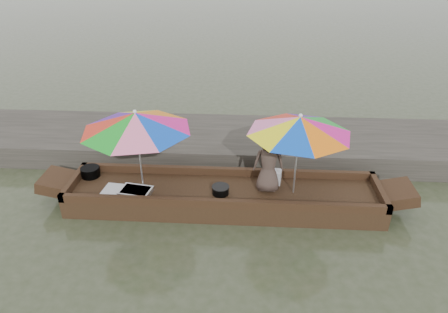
# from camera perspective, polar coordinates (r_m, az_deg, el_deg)

# --- Properties ---
(water) EXTENTS (80.00, 80.00, 0.00)m
(water) POSITION_cam_1_polar(r_m,az_deg,el_deg) (7.64, -0.05, -6.97)
(water) COLOR #313A22
(water) RESTS_ON ground
(dock) EXTENTS (22.00, 2.20, 0.50)m
(dock) POSITION_cam_1_polar(r_m,az_deg,el_deg) (9.40, 0.80, 2.04)
(dock) COLOR #2D2B26
(dock) RESTS_ON ground
(boat_hull) EXTENTS (5.78, 1.20, 0.35)m
(boat_hull) POSITION_cam_1_polar(r_m,az_deg,el_deg) (7.54, -0.05, -5.89)
(boat_hull) COLOR black
(boat_hull) RESTS_ON water
(cooking_pot) EXTENTS (0.36, 0.36, 0.19)m
(cooking_pot) POSITION_cam_1_polar(r_m,az_deg,el_deg) (8.24, -18.55, -2.10)
(cooking_pot) COLOR black
(cooking_pot) RESTS_ON boat_hull
(tray_crayfish) EXTENTS (0.62, 0.48, 0.09)m
(tray_crayfish) POSITION_cam_1_polar(r_m,az_deg,el_deg) (7.48, -12.50, -4.92)
(tray_crayfish) COLOR silver
(tray_crayfish) RESTS_ON boat_hull
(tray_scallop) EXTENTS (0.60, 0.45, 0.06)m
(tray_scallop) POSITION_cam_1_polar(r_m,az_deg,el_deg) (7.61, -14.81, -4.75)
(tray_scallop) COLOR silver
(tray_scallop) RESTS_ON boat_hull
(charcoal_grill) EXTENTS (0.30, 0.30, 0.14)m
(charcoal_grill) POSITION_cam_1_polar(r_m,az_deg,el_deg) (7.30, -0.50, -4.86)
(charcoal_grill) COLOR black
(charcoal_grill) RESTS_ON boat_hull
(supply_bag) EXTENTS (0.31, 0.26, 0.26)m
(supply_bag) POSITION_cam_1_polar(r_m,az_deg,el_deg) (7.65, 7.10, -2.86)
(supply_bag) COLOR silver
(supply_bag) RESTS_ON boat_hull
(vendor) EXTENTS (0.56, 0.37, 1.14)m
(vendor) POSITION_cam_1_polar(r_m,az_deg,el_deg) (7.20, 6.40, -0.87)
(vendor) COLOR #463730
(vendor) RESTS_ON boat_hull
(umbrella_bow) EXTENTS (2.26, 2.26, 1.55)m
(umbrella_bow) POSITION_cam_1_polar(r_m,az_deg,el_deg) (7.29, -12.03, 0.84)
(umbrella_bow) COLOR #E51488
(umbrella_bow) RESTS_ON boat_hull
(umbrella_stern) EXTENTS (2.08, 2.08, 1.55)m
(umbrella_stern) POSITION_cam_1_polar(r_m,az_deg,el_deg) (7.09, 10.35, 0.20)
(umbrella_stern) COLOR green
(umbrella_stern) RESTS_ON boat_hull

